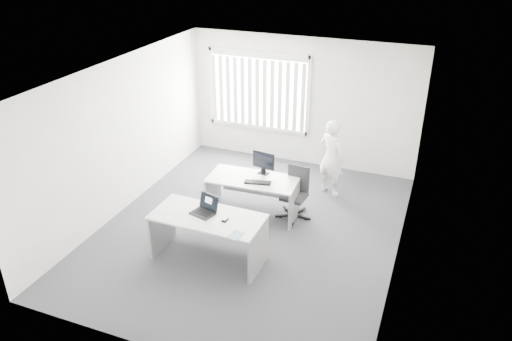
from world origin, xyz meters
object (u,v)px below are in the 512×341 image
at_px(office_chair, 295,201).
at_px(laptop, 202,206).
at_px(person, 332,157).
at_px(desk_far, 253,188).
at_px(desk_near, 208,228).
at_px(monitor, 263,163).

xyz_separation_m(office_chair, laptop, (-0.97, -1.73, 0.64)).
bearing_deg(person, desk_far, 73.84).
bearing_deg(desk_near, desk_far, 85.39).
distance_m(person, monitor, 1.47).
height_order(desk_far, monitor, monitor).
distance_m(office_chair, monitor, 0.91).
bearing_deg(desk_near, person, 66.69).
bearing_deg(office_chair, laptop, -114.22).
bearing_deg(desk_far, laptop, -101.76).
bearing_deg(office_chair, desk_near, -111.52).
height_order(office_chair, person, person).
relative_size(desk_far, monitor, 3.79).
relative_size(office_chair, person, 0.62).
bearing_deg(office_chair, person, 75.56).
relative_size(desk_near, person, 1.13).
distance_m(desk_near, monitor, 1.85).
distance_m(desk_far, laptop, 1.59).
bearing_deg(monitor, office_chair, 5.83).
height_order(desk_far, person, person).
xyz_separation_m(desk_far, person, (1.13, 1.31, 0.25)).
xyz_separation_m(desk_near, desk_far, (0.14, 1.54, -0.04)).
height_order(person, laptop, person).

